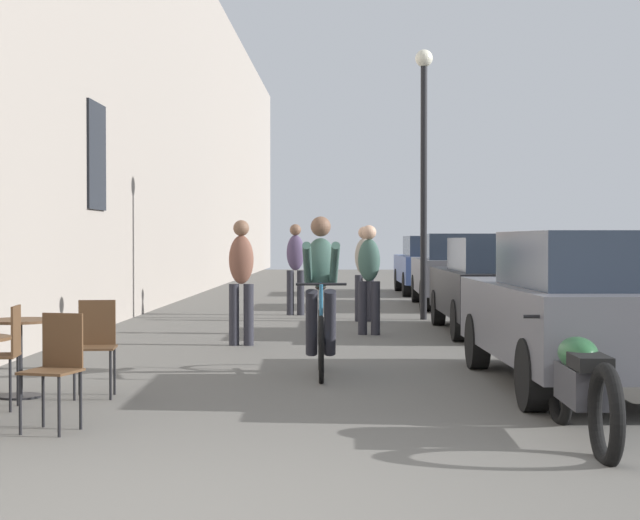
# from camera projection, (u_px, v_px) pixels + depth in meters

# --- Properties ---
(ground_plane) EXTENTS (88.00, 88.00, 0.00)m
(ground_plane) POSITION_uv_depth(u_px,v_px,m) (196.00, 519.00, 5.33)
(ground_plane) COLOR #5B5954
(building_facade_left) EXTENTS (0.54, 68.00, 8.90)m
(building_facade_left) POSITION_uv_depth(u_px,v_px,m) (123.00, 81.00, 19.32)
(building_facade_left) COLOR gray
(building_facade_left) RESTS_ON ground_plane
(cafe_chair_near_toward_street) EXTENTS (0.46, 0.46, 0.89)m
(cafe_chair_near_toward_street) POSITION_uv_depth(u_px,v_px,m) (56.00, 363.00, 7.79)
(cafe_chair_near_toward_street) COLOR black
(cafe_chair_near_toward_street) RESTS_ON ground_plane
(cafe_table_mid) EXTENTS (0.64, 0.64, 0.72)m
(cafe_table_mid) POSITION_uv_depth(u_px,v_px,m) (20.00, 341.00, 9.43)
(cafe_table_mid) COLOR black
(cafe_table_mid) RESTS_ON ground_plane
(cafe_chair_mid_toward_street) EXTENTS (0.42, 0.42, 0.89)m
(cafe_chair_mid_toward_street) POSITION_uv_depth(u_px,v_px,m) (96.00, 341.00, 9.49)
(cafe_chair_mid_toward_street) COLOR black
(cafe_chair_mid_toward_street) RESTS_ON ground_plane
(cafe_chair_mid_toward_wall) EXTENTS (0.42, 0.42, 0.89)m
(cafe_chair_mid_toward_wall) POSITION_uv_depth(u_px,v_px,m) (4.00, 349.00, 8.76)
(cafe_chair_mid_toward_wall) COLOR black
(cafe_chair_mid_toward_wall) RESTS_ON ground_plane
(cyclist_on_bicycle) EXTENTS (0.52, 1.76, 1.74)m
(cyclist_on_bicycle) POSITION_uv_depth(u_px,v_px,m) (321.00, 299.00, 11.06)
(cyclist_on_bicycle) COLOR black
(cyclist_on_bicycle) RESTS_ON ground_plane
(pedestrian_near) EXTENTS (0.34, 0.24, 1.72)m
(pedestrian_near) POSITION_uv_depth(u_px,v_px,m) (241.00, 275.00, 14.03)
(pedestrian_near) COLOR #26262D
(pedestrian_near) RESTS_ON ground_plane
(pedestrian_mid) EXTENTS (0.38, 0.30, 1.68)m
(pedestrian_mid) POSITION_uv_depth(u_px,v_px,m) (369.00, 273.00, 15.59)
(pedestrian_mid) COLOR #26262D
(pedestrian_mid) RESTS_ON ground_plane
(pedestrian_far) EXTENTS (0.34, 0.25, 1.69)m
(pedestrian_far) POSITION_uv_depth(u_px,v_px,m) (364.00, 268.00, 18.14)
(pedestrian_far) COLOR #26262D
(pedestrian_far) RESTS_ON ground_plane
(pedestrian_furthest) EXTENTS (0.35, 0.26, 1.75)m
(pedestrian_furthest) POSITION_uv_depth(u_px,v_px,m) (295.00, 264.00, 19.66)
(pedestrian_furthest) COLOR #26262D
(pedestrian_furthest) RESTS_ON ground_plane
(street_lamp) EXTENTS (0.32, 0.32, 4.90)m
(street_lamp) POSITION_uv_depth(u_px,v_px,m) (424.00, 149.00, 18.53)
(street_lamp) COLOR black
(street_lamp) RESTS_ON ground_plane
(parked_car_nearest) EXTENTS (1.95, 4.38, 1.53)m
(parked_car_nearest) POSITION_uv_depth(u_px,v_px,m) (587.00, 307.00, 9.95)
(parked_car_nearest) COLOR #595960
(parked_car_nearest) RESTS_ON ground_plane
(parked_car_second) EXTENTS (1.83, 4.20, 1.48)m
(parked_car_second) POSITION_uv_depth(u_px,v_px,m) (499.00, 284.00, 15.83)
(parked_car_second) COLOR black
(parked_car_second) RESTS_ON ground_plane
(parked_car_third) EXTENTS (1.90, 4.44, 1.58)m
(parked_car_third) POSITION_uv_depth(u_px,v_px,m) (460.00, 269.00, 22.02)
(parked_car_third) COLOR #595960
(parked_car_third) RESTS_ON ground_plane
(parked_car_fourth) EXTENTS (1.92, 4.39, 1.55)m
(parked_car_fourth) POSITION_uv_depth(u_px,v_px,m) (433.00, 264.00, 27.30)
(parked_car_fourth) COLOR #384C84
(parked_car_fourth) RESTS_ON ground_plane
(parked_motorcycle) EXTENTS (0.62, 2.15, 0.92)m
(parked_motorcycle) POSITION_uv_depth(u_px,v_px,m) (581.00, 385.00, 7.42)
(parked_motorcycle) COLOR black
(parked_motorcycle) RESTS_ON ground_plane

